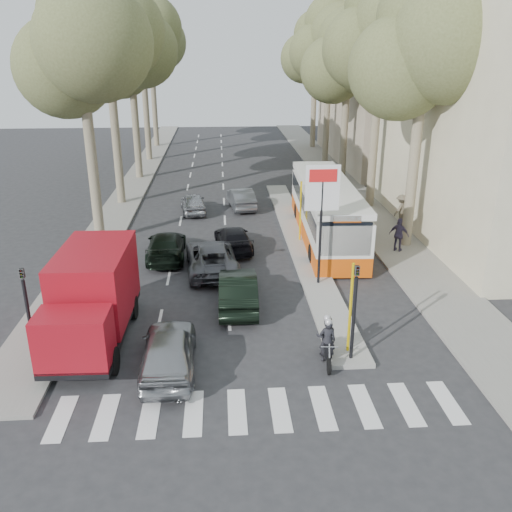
# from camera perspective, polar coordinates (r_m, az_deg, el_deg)

# --- Properties ---
(ground) EXTENTS (120.00, 120.00, 0.00)m
(ground) POSITION_cam_1_polar(r_m,az_deg,el_deg) (20.32, -0.13, -9.13)
(ground) COLOR #28282B
(ground) RESTS_ON ground
(sidewalk_right) EXTENTS (3.20, 70.00, 0.12)m
(sidewalk_right) POSITION_cam_1_polar(r_m,az_deg,el_deg) (44.81, 8.88, 7.64)
(sidewalk_right) COLOR gray
(sidewalk_right) RESTS_ON ground
(median_left) EXTENTS (2.40, 64.00, 0.12)m
(median_left) POSITION_cam_1_polar(r_m,az_deg,el_deg) (47.16, -12.26, 8.08)
(median_left) COLOR gray
(median_left) RESTS_ON ground
(traffic_island) EXTENTS (1.50, 26.00, 0.16)m
(traffic_island) POSITION_cam_1_polar(r_m,az_deg,el_deg) (30.60, 4.61, 1.60)
(traffic_island) COLOR gray
(traffic_island) RESTS_ON ground
(building_far) EXTENTS (11.00, 20.00, 16.00)m
(building_far) POSITION_cam_1_polar(r_m,az_deg,el_deg) (54.21, 14.75, 18.00)
(building_far) COLOR #B7A88E
(building_far) RESTS_ON ground
(billboard) EXTENTS (1.50, 12.10, 5.60)m
(billboard) POSITION_cam_1_polar(r_m,az_deg,el_deg) (23.87, 6.91, 5.03)
(billboard) COLOR yellow
(billboard) RESTS_ON ground
(traffic_light_island) EXTENTS (0.16, 0.41, 3.60)m
(traffic_light_island) POSITION_cam_1_polar(r_m,az_deg,el_deg) (18.34, 10.40, -4.26)
(traffic_light_island) COLOR black
(traffic_light_island) RESTS_ON ground
(traffic_light_left) EXTENTS (0.16, 0.41, 3.60)m
(traffic_light_left) POSITION_cam_1_polar(r_m,az_deg,el_deg) (19.36, -23.05, -4.28)
(traffic_light_left) COLOR black
(traffic_light_left) RESTS_ON ground
(tree_l_a) EXTENTS (7.40, 7.20, 14.10)m
(tree_l_a) POSITION_cam_1_polar(r_m,az_deg,el_deg) (30.41, -17.80, 20.40)
(tree_l_a) COLOR #6B604C
(tree_l_a) RESTS_ON ground
(tree_l_b) EXTENTS (7.40, 7.20, 14.88)m
(tree_l_b) POSITION_cam_1_polar(r_m,az_deg,el_deg) (38.28, -15.24, 21.61)
(tree_l_b) COLOR #6B604C
(tree_l_b) RESTS_ON ground
(tree_l_c) EXTENTS (7.40, 7.20, 13.71)m
(tree_l_c) POSITION_cam_1_polar(r_m,az_deg,el_deg) (46.14, -12.94, 20.28)
(tree_l_c) COLOR #6B604C
(tree_l_c) RESTS_ON ground
(tree_l_d) EXTENTS (7.40, 7.20, 15.66)m
(tree_l_d) POSITION_cam_1_polar(r_m,az_deg,el_deg) (54.10, -11.90, 22.21)
(tree_l_d) COLOR #6B604C
(tree_l_d) RESTS_ON ground
(tree_l_e) EXTENTS (7.40, 7.20, 14.49)m
(tree_l_e) POSITION_cam_1_polar(r_m,az_deg,el_deg) (62.04, -10.93, 21.11)
(tree_l_e) COLOR #6B604C
(tree_l_e) RESTS_ON ground
(tree_r_a) EXTENTS (7.40, 7.20, 14.10)m
(tree_r_a) POSITION_cam_1_polar(r_m,az_deg,el_deg) (29.50, 17.65, 20.43)
(tree_r_a) COLOR #6B604C
(tree_r_a) RESTS_ON ground
(tree_r_b) EXTENTS (7.40, 7.20, 15.27)m
(tree_r_b) POSITION_cam_1_polar(r_m,az_deg,el_deg) (37.16, 13.36, 22.34)
(tree_r_b) COLOR #6B604C
(tree_r_b) RESTS_ON ground
(tree_r_c) EXTENTS (7.40, 7.20, 13.32)m
(tree_r_c) POSITION_cam_1_polar(r_m,az_deg,el_deg) (44.83, 9.85, 20.04)
(tree_r_c) COLOR #6B604C
(tree_r_c) RESTS_ON ground
(tree_r_d) EXTENTS (7.40, 7.20, 14.88)m
(tree_r_d) POSITION_cam_1_polar(r_m,az_deg,el_deg) (52.68, 7.95, 21.74)
(tree_r_d) COLOR #6B604C
(tree_r_d) RESTS_ON ground
(tree_r_e) EXTENTS (7.40, 7.20, 14.10)m
(tree_r_e) POSITION_cam_1_polar(r_m,az_deg,el_deg) (60.55, 6.43, 21.02)
(tree_r_e) COLOR #6B604C
(tree_r_e) RESTS_ON ground
(silver_hatchback) EXTENTS (1.88, 4.50, 1.52)m
(silver_hatchback) POSITION_cam_1_polar(r_m,az_deg,el_deg) (18.62, -9.21, -9.77)
(silver_hatchback) COLOR #92959A
(silver_hatchback) RESTS_ON ground
(dark_hatchback) EXTENTS (1.65, 4.53, 1.48)m
(dark_hatchback) POSITION_cam_1_polar(r_m,az_deg,el_deg) (22.78, -1.91, -3.56)
(dark_hatchback) COLOR black
(dark_hatchback) RESTS_ON ground
(queue_car_a) EXTENTS (2.80, 5.31, 1.42)m
(queue_car_a) POSITION_cam_1_polar(r_m,az_deg,el_deg) (26.44, -4.68, -0.12)
(queue_car_a) COLOR #48494F
(queue_car_a) RESTS_ON ground
(queue_car_b) EXTENTS (2.23, 4.45, 1.24)m
(queue_car_b) POSITION_cam_1_polar(r_m,az_deg,el_deg) (29.25, -2.40, 1.84)
(queue_car_b) COLOR black
(queue_car_b) RESTS_ON ground
(queue_car_c) EXTENTS (1.97, 3.95, 1.29)m
(queue_car_c) POSITION_cam_1_polar(r_m,az_deg,el_deg) (36.27, -6.63, 5.56)
(queue_car_c) COLOR #96989E
(queue_car_c) RESTS_ON ground
(queue_car_d) EXTENTS (1.99, 4.32, 1.37)m
(queue_car_d) POSITION_cam_1_polar(r_m,az_deg,el_deg) (37.09, -1.57, 6.10)
(queue_car_d) COLOR #505358
(queue_car_d) RESTS_ON ground
(queue_car_e) EXTENTS (2.04, 4.75, 1.37)m
(queue_car_e) POSITION_cam_1_polar(r_m,az_deg,el_deg) (28.34, -9.43, 1.06)
(queue_car_e) COLOR black
(queue_car_e) RESTS_ON ground
(red_truck) EXTENTS (2.54, 6.36, 3.37)m
(red_truck) POSITION_cam_1_polar(r_m,az_deg,el_deg) (20.61, -16.81, -4.09)
(red_truck) COLOR black
(red_truck) RESTS_ON ground
(city_bus) EXTENTS (3.17, 12.45, 3.25)m
(city_bus) POSITION_cam_1_polar(r_m,az_deg,el_deg) (31.01, 7.36, 4.92)
(city_bus) COLOR #D34E0B
(city_bus) RESTS_ON ground
(motorcycle) EXTENTS (0.75, 2.01, 1.71)m
(motorcycle) POSITION_cam_1_polar(r_m,az_deg,el_deg) (19.12, 7.46, -8.73)
(motorcycle) COLOR black
(motorcycle) RESTS_ON ground
(pedestrian_near) EXTENTS (1.16, 1.04, 1.80)m
(pedestrian_near) POSITION_cam_1_polar(r_m,az_deg,el_deg) (29.57, 14.83, 2.17)
(pedestrian_near) COLOR #423955
(pedestrian_near) RESTS_ON sidewalk_right
(pedestrian_far) EXTENTS (1.23, 1.16, 1.82)m
(pedestrian_far) POSITION_cam_1_polar(r_m,az_deg,el_deg) (34.36, 14.99, 4.77)
(pedestrian_far) COLOR brown
(pedestrian_far) RESTS_ON sidewalk_right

